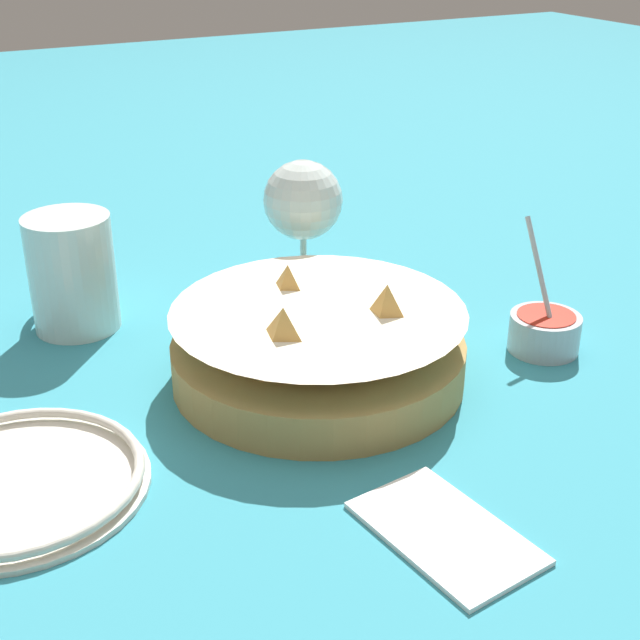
% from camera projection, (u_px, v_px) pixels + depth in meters
% --- Properties ---
extents(ground_plane, '(4.00, 4.00, 0.00)m').
position_uv_depth(ground_plane, '(318.00, 378.00, 0.80)').
color(ground_plane, teal).
extents(food_basket, '(0.26, 0.26, 0.09)m').
position_uv_depth(food_basket, '(320.00, 347.00, 0.79)').
color(food_basket, '#B2894C').
rests_on(food_basket, ground_plane).
extents(sauce_cup, '(0.08, 0.07, 0.12)m').
position_uv_depth(sauce_cup, '(544.00, 330.00, 0.84)').
color(sauce_cup, '#B7B7BC').
rests_on(sauce_cup, ground_plane).
extents(wine_glass, '(0.08, 0.08, 0.14)m').
position_uv_depth(wine_glass, '(303.00, 204.00, 0.94)').
color(wine_glass, silver).
rests_on(wine_glass, ground_plane).
extents(beer_mug, '(0.13, 0.08, 0.12)m').
position_uv_depth(beer_mug, '(72.00, 276.00, 0.88)').
color(beer_mug, silver).
rests_on(beer_mug, ground_plane).
extents(side_plate, '(0.19, 0.19, 0.01)m').
position_uv_depth(side_plate, '(17.00, 481.00, 0.65)').
color(side_plate, silver).
rests_on(side_plate, ground_plane).
extents(napkin, '(0.14, 0.09, 0.01)m').
position_uv_depth(napkin, '(445.00, 530.00, 0.61)').
color(napkin, white).
rests_on(napkin, ground_plane).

